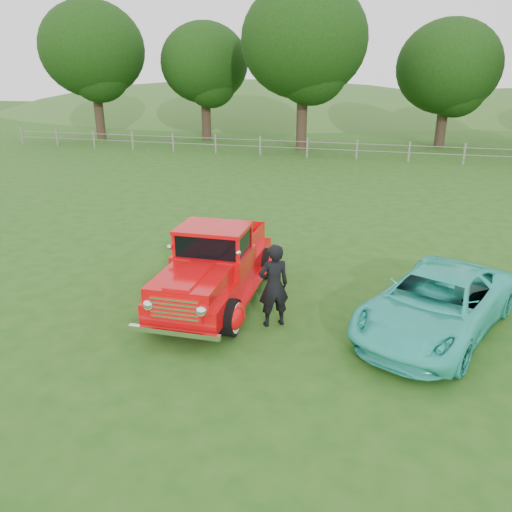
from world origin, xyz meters
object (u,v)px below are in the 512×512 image
(tree_mid_west, at_px, (204,63))
(tree_near_east, at_px, (448,67))
(red_pickup, at_px, (215,267))
(tree_far_west, at_px, (92,50))
(teal_sedan, at_px, (436,303))
(tree_near_west, at_px, (304,41))
(man, at_px, (274,286))

(tree_mid_west, bearing_deg, tree_near_east, 3.37)
(tree_near_east, distance_m, red_pickup, 28.76)
(tree_far_west, height_order, teal_sedan, tree_far_west)
(teal_sedan, bearing_deg, tree_far_west, 155.99)
(teal_sedan, bearing_deg, red_pickup, -159.92)
(tree_mid_west, distance_m, tree_near_east, 17.03)
(teal_sedan, bearing_deg, tree_near_west, 130.24)
(tree_near_west, xyz_separation_m, tree_near_east, (9.00, 4.00, -1.55))
(tree_near_west, relative_size, man, 5.90)
(teal_sedan, bearing_deg, man, -146.25)
(tree_mid_west, relative_size, red_pickup, 1.68)
(tree_mid_west, relative_size, tree_near_east, 1.02)
(tree_near_west, bearing_deg, man, -79.70)
(tree_far_west, bearing_deg, tree_near_east, 6.84)
(tree_near_west, distance_m, red_pickup, 24.67)
(tree_near_east, relative_size, man, 4.72)
(tree_mid_west, distance_m, man, 30.63)
(tree_near_west, bearing_deg, tree_near_east, 23.96)
(man, bearing_deg, red_pickup, -60.70)
(tree_far_west, distance_m, red_pickup, 31.65)
(tree_far_west, height_order, tree_near_east, tree_far_west)
(tree_mid_west, xyz_separation_m, red_pickup, (10.88, -26.75, -4.75))
(tree_far_west, xyz_separation_m, tree_near_east, (25.00, 3.00, -1.24))
(tree_far_west, distance_m, tree_mid_west, 8.30)
(man, bearing_deg, tree_near_east, -131.93)
(tree_near_east, bearing_deg, tree_near_west, -156.04)
(tree_far_west, relative_size, red_pickup, 1.97)
(tree_near_west, height_order, man, tree_near_west)
(red_pickup, distance_m, man, 1.79)
(tree_far_west, relative_size, tree_near_east, 1.19)
(tree_far_west, distance_m, teal_sedan, 34.88)
(tree_near_east, xyz_separation_m, man, (-4.53, -28.59, -4.37))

